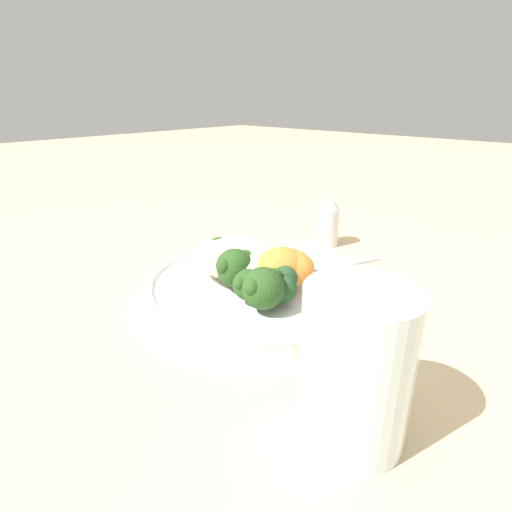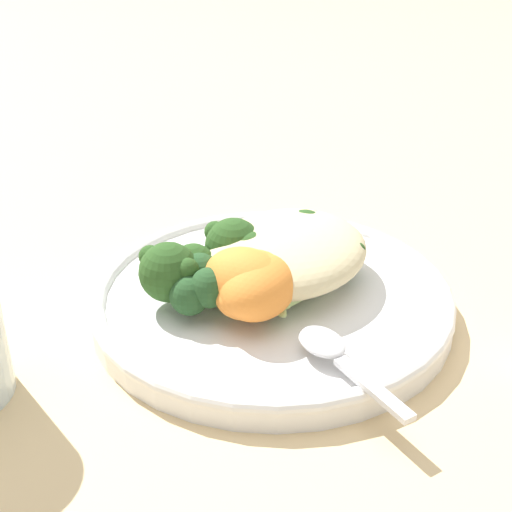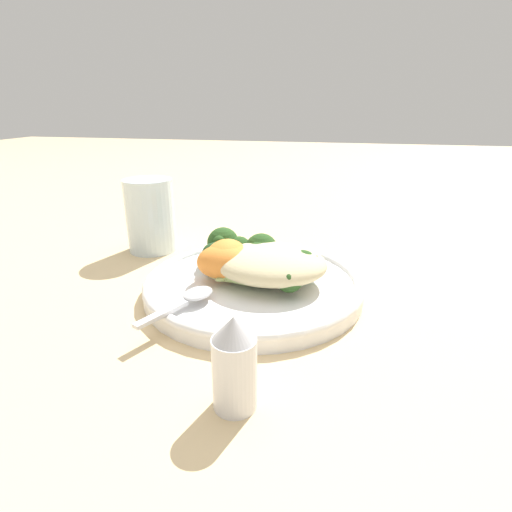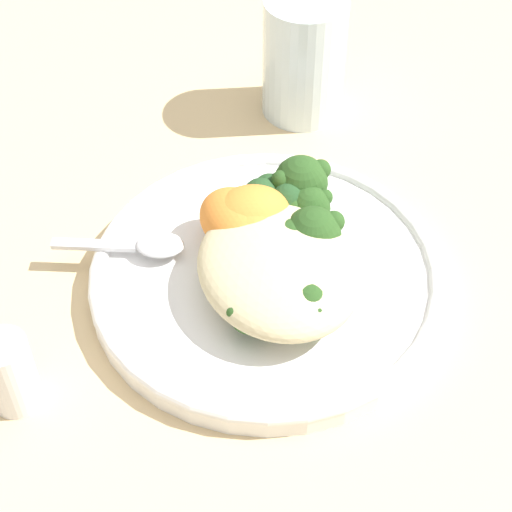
{
  "view_description": "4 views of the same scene",
  "coord_description": "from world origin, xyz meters",
  "px_view_note": "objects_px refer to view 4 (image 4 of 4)",
  "views": [
    {
      "loc": [
        0.27,
        -0.32,
        0.22
      ],
      "look_at": [
        -0.01,
        -0.01,
        0.06
      ],
      "focal_mm": 28.0,
      "sensor_mm": 36.0,
      "label": 1
    },
    {
      "loc": [
        0.36,
        0.24,
        0.29
      ],
      "look_at": [
        0.0,
        -0.0,
        0.06
      ],
      "focal_mm": 50.0,
      "sensor_mm": 36.0,
      "label": 2
    },
    {
      "loc": [
        -0.12,
        0.44,
        0.22
      ],
      "look_at": [
        -0.02,
        0.0,
        0.05
      ],
      "focal_mm": 28.0,
      "sensor_mm": 36.0,
      "label": 3
    },
    {
      "loc": [
        -0.41,
        0.17,
        0.49
      ],
      "look_at": [
        -0.03,
        0.01,
        0.05
      ],
      "focal_mm": 60.0,
      "sensor_mm": 36.0,
      "label": 4
    }
  ],
  "objects_px": {
    "broccoli_stalk_0": "(242,290)",
    "sweet_potato_chunk_2": "(252,215)",
    "quinoa_mound": "(283,267)",
    "salt_shaker": "(7,365)",
    "broccoli_stalk_3": "(288,270)",
    "water_glass": "(304,57)",
    "broccoli_stalk_5": "(306,236)",
    "sweet_potato_chunk_3": "(237,221)",
    "sweet_potato_chunk_0": "(243,221)",
    "kale_tuft": "(275,198)",
    "broccoli_stalk_7": "(295,187)",
    "sweet_potato_chunk_1": "(238,221)",
    "broccoli_stalk_1": "(241,269)",
    "plate": "(264,277)",
    "broccoli_stalk_4": "(286,243)",
    "spoon": "(146,245)",
    "broccoli_stalk_2": "(293,294)",
    "broccoli_stalk_6": "(293,215)"
  },
  "relations": [
    {
      "from": "broccoli_stalk_0",
      "to": "sweet_potato_chunk_2",
      "type": "bearing_deg",
      "value": 159.75
    },
    {
      "from": "quinoa_mound",
      "to": "salt_shaker",
      "type": "bearing_deg",
      "value": 92.48
    },
    {
      "from": "broccoli_stalk_3",
      "to": "water_glass",
      "type": "xyz_separation_m",
      "value": [
        0.21,
        -0.11,
        0.02
      ]
    },
    {
      "from": "broccoli_stalk_0",
      "to": "broccoli_stalk_5",
      "type": "height_order",
      "value": "broccoli_stalk_5"
    },
    {
      "from": "sweet_potato_chunk_3",
      "to": "sweet_potato_chunk_0",
      "type": "bearing_deg",
      "value": -118.82
    },
    {
      "from": "kale_tuft",
      "to": "salt_shaker",
      "type": "bearing_deg",
      "value": 109.54
    },
    {
      "from": "broccoli_stalk_0",
      "to": "broccoli_stalk_7",
      "type": "bearing_deg",
      "value": 143.23
    },
    {
      "from": "sweet_potato_chunk_1",
      "to": "water_glass",
      "type": "height_order",
      "value": "water_glass"
    },
    {
      "from": "broccoli_stalk_1",
      "to": "broccoli_stalk_5",
      "type": "relative_size",
      "value": 0.93
    },
    {
      "from": "plate",
      "to": "broccoli_stalk_5",
      "type": "height_order",
      "value": "broccoli_stalk_5"
    },
    {
      "from": "broccoli_stalk_1",
      "to": "plate",
      "type": "bearing_deg",
      "value": 107.37
    },
    {
      "from": "broccoli_stalk_4",
      "to": "spoon",
      "type": "height_order",
      "value": "broccoli_stalk_4"
    },
    {
      "from": "quinoa_mound",
      "to": "sweet_potato_chunk_0",
      "type": "relative_size",
      "value": 2.02
    },
    {
      "from": "sweet_potato_chunk_3",
      "to": "kale_tuft",
      "type": "xyz_separation_m",
      "value": [
        0.02,
        -0.04,
        -0.0
      ]
    },
    {
      "from": "broccoli_stalk_2",
      "to": "kale_tuft",
      "type": "xyz_separation_m",
      "value": [
        0.09,
        -0.03,
        0.0
      ]
    },
    {
      "from": "broccoli_stalk_7",
      "to": "sweet_potato_chunk_1",
      "type": "bearing_deg",
      "value": 176.45
    },
    {
      "from": "kale_tuft",
      "to": "broccoli_stalk_1",
      "type": "bearing_deg",
      "value": 137.49
    },
    {
      "from": "broccoli_stalk_2",
      "to": "broccoli_stalk_3",
      "type": "height_order",
      "value": "broccoli_stalk_2"
    },
    {
      "from": "quinoa_mound",
      "to": "sweet_potato_chunk_0",
      "type": "xyz_separation_m",
      "value": [
        0.05,
        0.01,
        0.0
      ]
    },
    {
      "from": "broccoli_stalk_2",
      "to": "broccoli_stalk_4",
      "type": "distance_m",
      "value": 0.05
    },
    {
      "from": "kale_tuft",
      "to": "sweet_potato_chunk_2",
      "type": "bearing_deg",
      "value": 120.44
    },
    {
      "from": "broccoli_stalk_1",
      "to": "broccoli_stalk_7",
      "type": "xyz_separation_m",
      "value": [
        0.06,
        -0.07,
        0.01
      ]
    },
    {
      "from": "broccoli_stalk_2",
      "to": "water_glass",
      "type": "distance_m",
      "value": 0.26
    },
    {
      "from": "broccoli_stalk_5",
      "to": "sweet_potato_chunk_2",
      "type": "distance_m",
      "value": 0.05
    },
    {
      "from": "sweet_potato_chunk_3",
      "to": "spoon",
      "type": "relative_size",
      "value": 0.65
    },
    {
      "from": "broccoli_stalk_4",
      "to": "broccoli_stalk_7",
      "type": "relative_size",
      "value": 0.69
    },
    {
      "from": "broccoli_stalk_5",
      "to": "broccoli_stalk_7",
      "type": "height_order",
      "value": "same"
    },
    {
      "from": "broccoli_stalk_6",
      "to": "water_glass",
      "type": "height_order",
      "value": "water_glass"
    },
    {
      "from": "sweet_potato_chunk_2",
      "to": "sweet_potato_chunk_0",
      "type": "bearing_deg",
      "value": 105.45
    },
    {
      "from": "kale_tuft",
      "to": "plate",
      "type": "bearing_deg",
      "value": 148.49
    },
    {
      "from": "kale_tuft",
      "to": "spoon",
      "type": "height_order",
      "value": "kale_tuft"
    },
    {
      "from": "sweet_potato_chunk_1",
      "to": "broccoli_stalk_6",
      "type": "bearing_deg",
      "value": -99.52
    },
    {
      "from": "broccoli_stalk_3",
      "to": "water_glass",
      "type": "relative_size",
      "value": 0.86
    },
    {
      "from": "spoon",
      "to": "sweet_potato_chunk_1",
      "type": "bearing_deg",
      "value": -166.48
    },
    {
      "from": "broccoli_stalk_5",
      "to": "broccoli_stalk_0",
      "type": "bearing_deg",
      "value": -129.27
    },
    {
      "from": "broccoli_stalk_6",
      "to": "sweet_potato_chunk_2",
      "type": "distance_m",
      "value": 0.03
    },
    {
      "from": "broccoli_stalk_5",
      "to": "sweet_potato_chunk_1",
      "type": "distance_m",
      "value": 0.05
    },
    {
      "from": "quinoa_mound",
      "to": "broccoli_stalk_1",
      "type": "bearing_deg",
      "value": 59.77
    },
    {
      "from": "broccoli_stalk_4",
      "to": "sweet_potato_chunk_3",
      "type": "relative_size",
      "value": 1.17
    },
    {
      "from": "plate",
      "to": "sweet_potato_chunk_3",
      "type": "xyz_separation_m",
      "value": [
        0.03,
        0.01,
        0.03
      ]
    },
    {
      "from": "sweet_potato_chunk_1",
      "to": "salt_shaker",
      "type": "distance_m",
      "value": 0.2
    },
    {
      "from": "sweet_potato_chunk_0",
      "to": "sweet_potato_chunk_1",
      "type": "height_order",
      "value": "sweet_potato_chunk_0"
    },
    {
      "from": "sweet_potato_chunk_1",
      "to": "kale_tuft",
      "type": "relative_size",
      "value": 1.11
    },
    {
      "from": "sweet_potato_chunk_0",
      "to": "salt_shaker",
      "type": "height_order",
      "value": "salt_shaker"
    },
    {
      "from": "salt_shaker",
      "to": "sweet_potato_chunk_0",
      "type": "bearing_deg",
      "value": -71.94
    },
    {
      "from": "sweet_potato_chunk_3",
      "to": "kale_tuft",
      "type": "height_order",
      "value": "sweet_potato_chunk_3"
    },
    {
      "from": "broccoli_stalk_5",
      "to": "plate",
      "type": "bearing_deg",
      "value": -151.72
    },
    {
      "from": "sweet_potato_chunk_0",
      "to": "plate",
      "type": "bearing_deg",
      "value": -173.95
    },
    {
      "from": "broccoli_stalk_0",
      "to": "sweet_potato_chunk_0",
      "type": "distance_m",
      "value": 0.06
    },
    {
      "from": "broccoli_stalk_3",
      "to": "sweet_potato_chunk_1",
      "type": "height_order",
      "value": "sweet_potato_chunk_1"
    }
  ]
}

